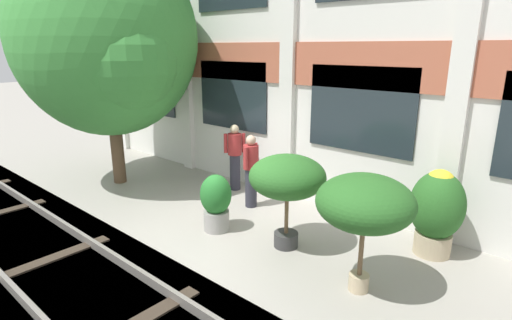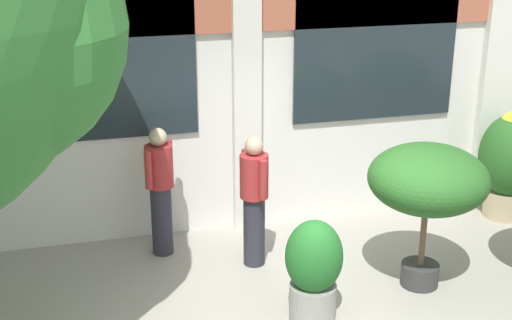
# 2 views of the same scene
# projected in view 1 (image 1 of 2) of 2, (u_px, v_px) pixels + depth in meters

# --- Properties ---
(ground_plane) EXTENTS (80.00, 80.00, 0.00)m
(ground_plane) POSITION_uv_depth(u_px,v_px,m) (210.00, 229.00, 7.85)
(ground_plane) COLOR #9E998E
(apartment_facade) EXTENTS (14.54, 0.64, 7.41)m
(apartment_facade) POSITION_uv_depth(u_px,v_px,m) (296.00, 35.00, 8.82)
(apartment_facade) COLOR silver
(apartment_facade) RESTS_ON ground
(rail_tracks) EXTENTS (22.18, 2.80, 0.43)m
(rail_tracks) POSITION_uv_depth(u_px,v_px,m) (82.00, 294.00, 6.00)
(rail_tracks) COLOR #5B5449
(rail_tracks) RESTS_ON ground
(broadleaf_tree) EXTENTS (4.58, 4.36, 6.01)m
(broadleaf_tree) POSITION_uv_depth(u_px,v_px,m) (107.00, 43.00, 9.61)
(broadleaf_tree) COLOR brown
(broadleaf_tree) RESTS_ON ground
(potted_plant_tall_urn) EXTENTS (1.37, 1.37, 1.77)m
(potted_plant_tall_urn) POSITION_uv_depth(u_px,v_px,m) (365.00, 204.00, 5.51)
(potted_plant_tall_urn) COLOR tan
(potted_plant_tall_urn) RESTS_ON ground
(potted_plant_fluted_column) EXTENTS (0.89, 0.89, 1.52)m
(potted_plant_fluted_column) POSITION_uv_depth(u_px,v_px,m) (437.00, 208.00, 6.69)
(potted_plant_fluted_column) COLOR tan
(potted_plant_fluted_column) RESTS_ON ground
(potted_plant_low_pan) EXTENTS (1.33, 1.33, 1.69)m
(potted_plant_low_pan) POSITION_uv_depth(u_px,v_px,m) (287.00, 179.00, 6.83)
(potted_plant_low_pan) COLOR #333333
(potted_plant_low_pan) RESTS_ON ground
(potted_plant_glazed_jar) EXTENTS (0.60, 0.60, 1.12)m
(potted_plant_glazed_jar) POSITION_uv_depth(u_px,v_px,m) (216.00, 201.00, 7.66)
(potted_plant_glazed_jar) COLOR gray
(potted_plant_glazed_jar) RESTS_ON ground
(resident_by_doorway) EXTENTS (0.39, 0.42, 1.64)m
(resident_by_doorway) POSITION_uv_depth(u_px,v_px,m) (235.00, 155.00, 9.80)
(resident_by_doorway) COLOR #282833
(resident_by_doorway) RESTS_ON ground
(resident_watching_tracks) EXTENTS (0.34, 0.52, 1.63)m
(resident_watching_tracks) POSITION_uv_depth(u_px,v_px,m) (251.00, 169.00, 8.73)
(resident_watching_tracks) COLOR #282833
(resident_watching_tracks) RESTS_ON ground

